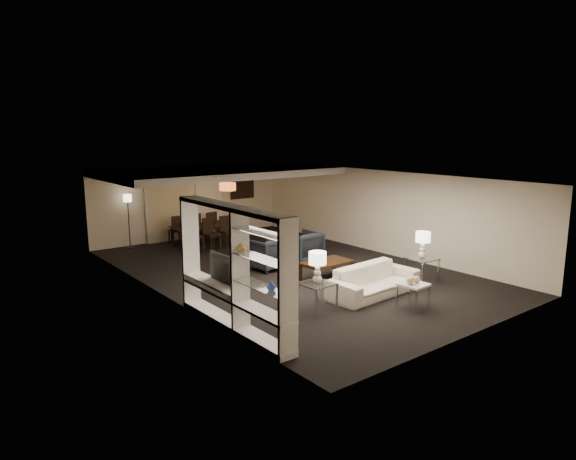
# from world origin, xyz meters

# --- Properties ---
(floor) EXTENTS (11.00, 11.00, 0.00)m
(floor) POSITION_xyz_m (0.00, 0.00, 0.00)
(floor) COLOR black
(floor) RESTS_ON ground
(ceiling) EXTENTS (7.00, 11.00, 0.02)m
(ceiling) POSITION_xyz_m (0.00, 0.00, 2.50)
(ceiling) COLOR silver
(ceiling) RESTS_ON ground
(wall_back) EXTENTS (7.00, 0.02, 2.50)m
(wall_back) POSITION_xyz_m (0.00, 5.50, 1.25)
(wall_back) COLOR beige
(wall_back) RESTS_ON ground
(wall_front) EXTENTS (7.00, 0.02, 2.50)m
(wall_front) POSITION_xyz_m (0.00, -5.50, 1.25)
(wall_front) COLOR beige
(wall_front) RESTS_ON ground
(wall_left) EXTENTS (0.02, 11.00, 2.50)m
(wall_left) POSITION_xyz_m (-3.50, 0.00, 1.25)
(wall_left) COLOR beige
(wall_left) RESTS_ON ground
(wall_right) EXTENTS (0.02, 11.00, 2.50)m
(wall_right) POSITION_xyz_m (3.50, 0.00, 1.25)
(wall_right) COLOR beige
(wall_right) RESTS_ON ground
(ceiling_soffit) EXTENTS (7.00, 4.00, 0.20)m
(ceiling_soffit) POSITION_xyz_m (0.00, 3.50, 2.40)
(ceiling_soffit) COLOR silver
(ceiling_soffit) RESTS_ON ceiling
(curtains) EXTENTS (1.50, 0.12, 2.40)m
(curtains) POSITION_xyz_m (-0.90, 5.42, 1.20)
(curtains) COLOR beige
(curtains) RESTS_ON wall_back
(door) EXTENTS (0.90, 0.05, 2.10)m
(door) POSITION_xyz_m (0.70, 5.47, 1.05)
(door) COLOR silver
(door) RESTS_ON wall_back
(painting) EXTENTS (0.95, 0.04, 0.65)m
(painting) POSITION_xyz_m (2.10, 5.46, 1.55)
(painting) COLOR #142D38
(painting) RESTS_ON wall_back
(media_unit) EXTENTS (0.38, 3.40, 2.35)m
(media_unit) POSITION_xyz_m (-3.31, -2.60, 1.18)
(media_unit) COLOR white
(media_unit) RESTS_ON wall_left
(pendant_light) EXTENTS (0.52, 0.52, 0.24)m
(pendant_light) POSITION_xyz_m (0.30, 3.50, 1.92)
(pendant_light) COLOR #D8591E
(pendant_light) RESTS_ON ceiling_soffit
(sofa) EXTENTS (2.38, 1.06, 0.68)m
(sofa) POSITION_xyz_m (0.27, -2.82, 0.34)
(sofa) COLOR beige
(sofa) RESTS_ON floor
(coffee_table) EXTENTS (1.30, 0.78, 0.46)m
(coffee_table) POSITION_xyz_m (0.27, -1.22, 0.23)
(coffee_table) COLOR black
(coffee_table) RESTS_ON floor
(armchair_left) EXTENTS (1.01, 1.04, 0.86)m
(armchair_left) POSITION_xyz_m (-0.33, 0.48, 0.43)
(armchair_left) COLOR black
(armchair_left) RESTS_ON floor
(armchair_right) EXTENTS (0.95, 0.98, 0.86)m
(armchair_right) POSITION_xyz_m (0.87, 0.48, 0.43)
(armchair_right) COLOR black
(armchair_right) RESTS_ON floor
(side_table_left) EXTENTS (0.66, 0.66, 0.59)m
(side_table_left) POSITION_xyz_m (-1.43, -2.82, 0.30)
(side_table_left) COLOR silver
(side_table_left) RESTS_ON floor
(side_table_right) EXTENTS (0.68, 0.68, 0.59)m
(side_table_right) POSITION_xyz_m (1.97, -2.82, 0.30)
(side_table_right) COLOR white
(side_table_right) RESTS_ON floor
(table_lamp_left) EXTENTS (0.39, 0.39, 0.66)m
(table_lamp_left) POSITION_xyz_m (-1.43, -2.82, 0.92)
(table_lamp_left) COLOR beige
(table_lamp_left) RESTS_ON side_table_left
(table_lamp_right) EXTENTS (0.40, 0.40, 0.66)m
(table_lamp_right) POSITION_xyz_m (1.97, -2.82, 0.92)
(table_lamp_right) COLOR beige
(table_lamp_right) RESTS_ON side_table_right
(marble_table) EXTENTS (0.57, 0.57, 0.53)m
(marble_table) POSITION_xyz_m (0.27, -3.92, 0.27)
(marble_table) COLOR silver
(marble_table) RESTS_ON floor
(gold_gourd_a) EXTENTS (0.17, 0.17, 0.17)m
(gold_gourd_a) POSITION_xyz_m (0.17, -3.92, 0.62)
(gold_gourd_a) COLOR tan
(gold_gourd_a) RESTS_ON marble_table
(gold_gourd_b) EXTENTS (0.15, 0.15, 0.15)m
(gold_gourd_b) POSITION_xyz_m (0.37, -3.92, 0.61)
(gold_gourd_b) COLOR tan
(gold_gourd_b) RESTS_ON marble_table
(television) EXTENTS (0.99, 0.13, 0.57)m
(television) POSITION_xyz_m (-3.28, -2.06, 1.03)
(television) COLOR black
(television) RESTS_ON media_unit
(vase_blue) EXTENTS (0.15, 0.15, 0.16)m
(vase_blue) POSITION_xyz_m (-3.31, -3.81, 1.14)
(vase_blue) COLOR #223B97
(vase_blue) RESTS_ON media_unit
(vase_amber) EXTENTS (0.15, 0.15, 0.16)m
(vase_amber) POSITION_xyz_m (-3.31, -2.91, 1.64)
(vase_amber) COLOR #BE923F
(vase_amber) RESTS_ON media_unit
(floor_speaker) EXTENTS (0.13, 0.13, 1.07)m
(floor_speaker) POSITION_xyz_m (-2.17, -0.76, 0.54)
(floor_speaker) COLOR black
(floor_speaker) RESTS_ON floor
(dining_table) EXTENTS (1.89, 1.09, 0.66)m
(dining_table) POSITION_xyz_m (-0.33, 4.12, 0.33)
(dining_table) COLOR black
(dining_table) RESTS_ON floor
(chair_nl) EXTENTS (0.45, 0.45, 0.97)m
(chair_nl) POSITION_xyz_m (-0.93, 3.47, 0.49)
(chair_nl) COLOR black
(chair_nl) RESTS_ON floor
(chair_nm) EXTENTS (0.50, 0.50, 0.97)m
(chair_nm) POSITION_xyz_m (-0.33, 3.47, 0.49)
(chair_nm) COLOR black
(chair_nm) RESTS_ON floor
(chair_nr) EXTENTS (0.46, 0.46, 0.97)m
(chair_nr) POSITION_xyz_m (0.27, 3.47, 0.49)
(chair_nr) COLOR black
(chair_nr) RESTS_ON floor
(chair_fl) EXTENTS (0.48, 0.48, 0.97)m
(chair_fl) POSITION_xyz_m (-0.93, 4.77, 0.49)
(chair_fl) COLOR black
(chair_fl) RESTS_ON floor
(chair_fm) EXTENTS (0.45, 0.45, 0.97)m
(chair_fm) POSITION_xyz_m (-0.33, 4.77, 0.49)
(chair_fm) COLOR black
(chair_fm) RESTS_ON floor
(chair_fr) EXTENTS (0.50, 0.50, 0.97)m
(chair_fr) POSITION_xyz_m (0.27, 4.77, 0.49)
(chair_fr) COLOR black
(chair_fr) RESTS_ON floor
(floor_lamp) EXTENTS (0.33, 0.33, 1.70)m
(floor_lamp) POSITION_xyz_m (-2.31, 5.20, 0.85)
(floor_lamp) COLOR black
(floor_lamp) RESTS_ON floor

